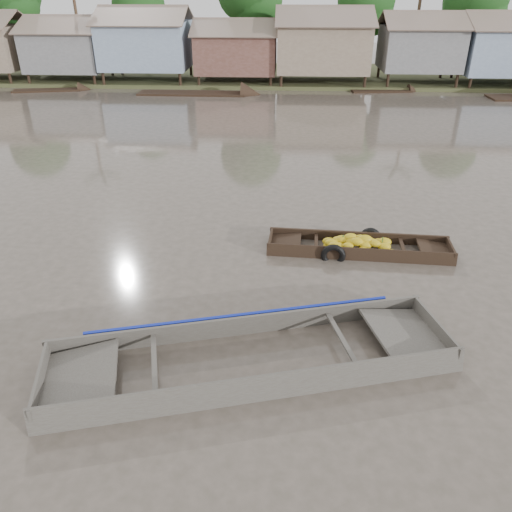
{
  "coord_description": "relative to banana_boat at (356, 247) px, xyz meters",
  "views": [
    {
      "loc": [
        -0.18,
        -9.91,
        6.77
      ],
      "look_at": [
        -0.78,
        0.93,
        0.8
      ],
      "focal_mm": 35.0,
      "sensor_mm": 36.0,
      "label": 1
    }
  ],
  "objects": [
    {
      "name": "ground",
      "position": [
        -1.98,
        -2.85,
        -0.14
      ],
      "size": [
        120.0,
        120.0,
        0.0
      ],
      "primitive_type": "plane",
      "color": "#4A4338",
      "rests_on": "ground"
    },
    {
      "name": "distant_boats",
      "position": [
        10.22,
        21.52,
        0.08
      ],
      "size": [
        45.88,
        15.58,
        1.38
      ],
      "color": "black",
      "rests_on": "ground"
    },
    {
      "name": "riverbank",
      "position": [
        1.05,
        29.02,
        2.94
      ],
      "size": [
        120.0,
        12.47,
        10.22
      ],
      "color": "#384723",
      "rests_on": "ground"
    },
    {
      "name": "viewer_boat",
      "position": [
        -2.66,
        -4.98,
        -0.06
      ],
      "size": [
        8.41,
        4.12,
        0.65
      ],
      "rotation": [
        0.0,
        0.0,
        0.26
      ],
      "color": "#403B36",
      "rests_on": "ground"
    },
    {
      "name": "banana_boat",
      "position": [
        0.0,
        0.0,
        0.0
      ],
      "size": [
        5.25,
        1.56,
        0.73
      ],
      "rotation": [
        0.0,
        0.0,
        -0.06
      ],
      "color": "black",
      "rests_on": "ground"
    }
  ]
}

